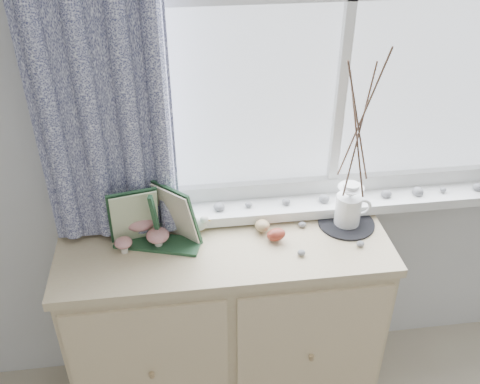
{
  "coord_description": "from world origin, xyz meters",
  "views": [
    {
      "loc": [
        -0.29,
        0.25,
        2.06
      ],
      "look_at": [
        -0.1,
        1.7,
        1.1
      ],
      "focal_mm": 40.0,
      "sensor_mm": 36.0,
      "label": 1
    }
  ],
  "objects": [
    {
      "name": "sideboard",
      "position": [
        -0.15,
        1.75,
        0.43
      ],
      "size": [
        1.2,
        0.45,
        0.85
      ],
      "color": "#C2B388",
      "rests_on": "ground"
    },
    {
      "name": "botanical_book",
      "position": [
        -0.39,
        1.75,
        0.97
      ],
      "size": [
        0.37,
        0.23,
        0.25
      ],
      "primitive_type": null,
      "rotation": [
        0.0,
        0.0,
        -0.29
      ],
      "color": "#21452A",
      "rests_on": "sideboard"
    },
    {
      "name": "toadstool_cluster",
      "position": [
        -0.44,
        1.81,
        0.92
      ],
      "size": [
        0.19,
        0.17,
        0.11
      ],
      "color": "white",
      "rests_on": "sideboard"
    },
    {
      "name": "wooden_eggs",
      "position": [
        -0.0,
        1.81,
        0.88
      ],
      "size": [
        0.13,
        0.17,
        0.07
      ],
      "color": "tan",
      "rests_on": "sideboard"
    },
    {
      "name": "songbird_figurine",
      "position": [
        -0.25,
        1.85,
        0.89
      ],
      "size": [
        0.15,
        0.11,
        0.07
      ],
      "primitive_type": null,
      "rotation": [
        0.0,
        0.0,
        -0.38
      ],
      "color": "white",
      "rests_on": "sideboard"
    },
    {
      "name": "crocheted_doily",
      "position": [
        0.32,
        1.81,
        0.85
      ],
      "size": [
        0.21,
        0.21,
        0.01
      ],
      "primitive_type": "cylinder",
      "color": "black",
      "rests_on": "sideboard"
    },
    {
      "name": "twig_pitcher",
      "position": [
        0.32,
        1.81,
        1.27
      ],
      "size": [
        0.27,
        0.27,
        0.73
      ],
      "rotation": [
        0.0,
        0.0,
        -0.04
      ],
      "color": "white",
      "rests_on": "crocheted_doily"
    },
    {
      "name": "sideboard_pebbles",
      "position": [
        0.15,
        1.75,
        0.86
      ],
      "size": [
        0.33,
        0.23,
        0.02
      ],
      "color": "gray",
      "rests_on": "sideboard"
    }
  ]
}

